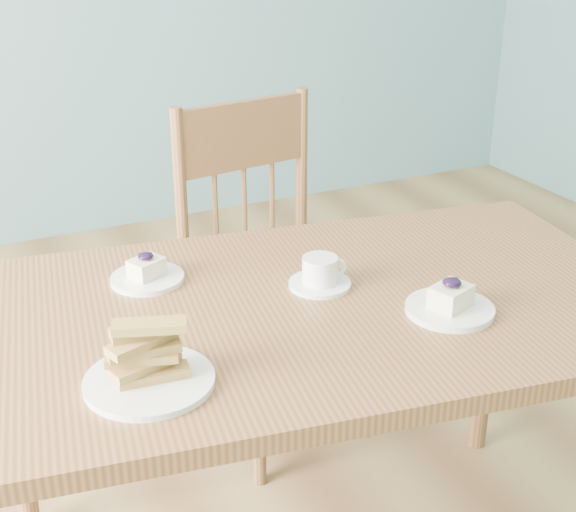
{
  "coord_description": "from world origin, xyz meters",
  "views": [
    {
      "loc": [
        -0.66,
        -1.24,
        1.52
      ],
      "look_at": [
        -0.01,
        0.11,
        0.85
      ],
      "focal_mm": 50.0,
      "sensor_mm": 36.0,
      "label": 1
    }
  ],
  "objects_px": {
    "coffee_cup": "(320,274)",
    "biscotti_plate": "(148,364)",
    "cheesecake_plate_far": "(147,274)",
    "cheesecake_plate_near": "(450,304)",
    "dining_chair": "(272,274)",
    "dining_table": "(313,333)"
  },
  "relations": [
    {
      "from": "dining_chair",
      "to": "cheesecake_plate_near",
      "type": "xyz_separation_m",
      "value": [
        0.04,
        -0.78,
        0.27
      ]
    },
    {
      "from": "dining_chair",
      "to": "coffee_cup",
      "type": "bearing_deg",
      "value": -112.7
    },
    {
      "from": "cheesecake_plate_near",
      "to": "coffee_cup",
      "type": "bearing_deg",
      "value": 129.7
    },
    {
      "from": "cheesecake_plate_far",
      "to": "biscotti_plate",
      "type": "relative_size",
      "value": 0.71
    },
    {
      "from": "coffee_cup",
      "to": "biscotti_plate",
      "type": "height_order",
      "value": "biscotti_plate"
    },
    {
      "from": "dining_chair",
      "to": "coffee_cup",
      "type": "distance_m",
      "value": 0.65
    },
    {
      "from": "dining_chair",
      "to": "cheesecake_plate_near",
      "type": "height_order",
      "value": "dining_chair"
    },
    {
      "from": "cheesecake_plate_far",
      "to": "biscotti_plate",
      "type": "distance_m",
      "value": 0.41
    },
    {
      "from": "dining_table",
      "to": "cheesecake_plate_far",
      "type": "xyz_separation_m",
      "value": [
        -0.28,
        0.24,
        0.09
      ]
    },
    {
      "from": "cheesecake_plate_far",
      "to": "dining_table",
      "type": "bearing_deg",
      "value": -40.1
    },
    {
      "from": "cheesecake_plate_far",
      "to": "biscotti_plate",
      "type": "bearing_deg",
      "value": -105.9
    },
    {
      "from": "dining_chair",
      "to": "coffee_cup",
      "type": "xyz_separation_m",
      "value": [
        -0.14,
        -0.57,
        0.27
      ]
    },
    {
      "from": "dining_table",
      "to": "coffee_cup",
      "type": "xyz_separation_m",
      "value": [
        0.04,
        0.06,
        0.1
      ]
    },
    {
      "from": "dining_table",
      "to": "cheesecake_plate_near",
      "type": "xyz_separation_m",
      "value": [
        0.22,
        -0.16,
        0.09
      ]
    },
    {
      "from": "dining_table",
      "to": "biscotti_plate",
      "type": "distance_m",
      "value": 0.44
    },
    {
      "from": "dining_table",
      "to": "cheesecake_plate_near",
      "type": "relative_size",
      "value": 8.55
    },
    {
      "from": "dining_table",
      "to": "cheesecake_plate_far",
      "type": "relative_size",
      "value": 9.59
    },
    {
      "from": "coffee_cup",
      "to": "biscotti_plate",
      "type": "bearing_deg",
      "value": -145.94
    },
    {
      "from": "cheesecake_plate_near",
      "to": "cheesecake_plate_far",
      "type": "relative_size",
      "value": 1.12
    },
    {
      "from": "cheesecake_plate_far",
      "to": "coffee_cup",
      "type": "height_order",
      "value": "same"
    },
    {
      "from": "coffee_cup",
      "to": "biscotti_plate",
      "type": "distance_m",
      "value": 0.48
    },
    {
      "from": "cheesecake_plate_near",
      "to": "coffee_cup",
      "type": "xyz_separation_m",
      "value": [
        -0.18,
        0.22,
        0.01
      ]
    }
  ]
}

